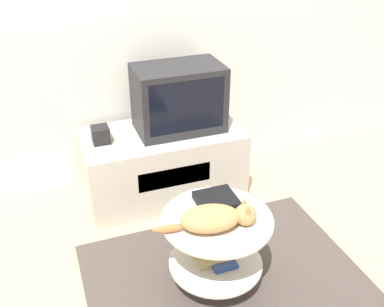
{
  "coord_description": "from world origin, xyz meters",
  "views": [
    {
      "loc": [
        -0.84,
        -1.77,
        1.95
      ],
      "look_at": [
        -0.03,
        0.43,
        0.61
      ],
      "focal_mm": 42.0,
      "sensor_mm": 36.0,
      "label": 1
    }
  ],
  "objects_px": {
    "speaker": "(101,135)",
    "cat": "(215,218)",
    "tv": "(179,98)",
    "dvd_box": "(216,200)"
  },
  "relations": [
    {
      "from": "speaker",
      "to": "tv",
      "type": "bearing_deg",
      "value": 1.88
    },
    {
      "from": "dvd_box",
      "to": "speaker",
      "type": "bearing_deg",
      "value": 119.33
    },
    {
      "from": "dvd_box",
      "to": "cat",
      "type": "xyz_separation_m",
      "value": [
        -0.09,
        -0.19,
        0.04
      ]
    },
    {
      "from": "speaker",
      "to": "cat",
      "type": "height_order",
      "value": "speaker"
    },
    {
      "from": "tv",
      "to": "speaker",
      "type": "distance_m",
      "value": 0.59
    },
    {
      "from": "tv",
      "to": "dvd_box",
      "type": "xyz_separation_m",
      "value": [
        -0.08,
        -0.88,
        -0.25
      ]
    },
    {
      "from": "tv",
      "to": "cat",
      "type": "height_order",
      "value": "tv"
    },
    {
      "from": "cat",
      "to": "speaker",
      "type": "bearing_deg",
      "value": 120.04
    },
    {
      "from": "speaker",
      "to": "cat",
      "type": "relative_size",
      "value": 0.21
    },
    {
      "from": "tv",
      "to": "cat",
      "type": "relative_size",
      "value": 1.12
    }
  ]
}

